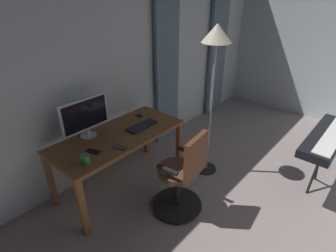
{
  "coord_description": "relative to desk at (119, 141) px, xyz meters",
  "views": [
    {
      "loc": [
        2.55,
        -0.56,
        2.26
      ],
      "look_at": [
        0.75,
        -2.14,
        0.98
      ],
      "focal_mm": 28.48,
      "sensor_mm": 36.0,
      "label": 1
    }
  ],
  "objects": [
    {
      "name": "computer_mouse",
      "position": [
        -0.5,
        -0.17,
        0.11
      ],
      "size": [
        0.06,
        0.1,
        0.04
      ],
      "primitive_type": "ellipsoid",
      "color": "#333338",
      "rests_on": "desk"
    },
    {
      "name": "computer_keyboard",
      "position": [
        -0.31,
        0.07,
        0.1
      ],
      "size": [
        0.4,
        0.15,
        0.02
      ],
      "primitive_type": "cube",
      "color": "#232328",
      "rests_on": "desk"
    },
    {
      "name": "office_chair",
      "position": [
        -0.16,
        0.83,
        -0.19
      ],
      "size": [
        0.56,
        0.56,
        0.99
      ],
      "rotation": [
        0.0,
        0.0,
        3.26
      ],
      "color": "black",
      "rests_on": "ground"
    },
    {
      "name": "curtain_right_panel",
      "position": [
        -1.29,
        -0.39,
        0.64
      ],
      "size": [
        0.48,
        0.06,
        2.58
      ],
      "primitive_type": "cube",
      "color": "slate",
      "rests_on": "ground"
    },
    {
      "name": "curtain_left_panel",
      "position": [
        -2.69,
        -0.39,
        0.64
      ],
      "size": [
        0.49,
        0.06,
        2.58
      ],
      "primitive_type": "cube",
      "color": "slate",
      "rests_on": "ground"
    },
    {
      "name": "desk",
      "position": [
        0.0,
        0.0,
        0.0
      ],
      "size": [
        1.55,
        0.7,
        0.73
      ],
      "color": "brown",
      "rests_on": "ground"
    },
    {
      "name": "mug_tea",
      "position": [
        0.56,
        0.2,
        0.13
      ],
      "size": [
        0.13,
        0.09,
        0.09
      ],
      "color": "#3D9951",
      "rests_on": "desk"
    },
    {
      "name": "piano_keyboard",
      "position": [
        -1.55,
        1.82,
        0.06
      ],
      "size": [
        1.15,
        0.32,
        0.77
      ],
      "rotation": [
        0.0,
        0.0,
        0.0
      ],
      "color": "black",
      "rests_on": "ground"
    },
    {
      "name": "cell_phone_by_monitor",
      "position": [
        0.4,
        0.09,
        0.09
      ],
      "size": [
        0.11,
        0.16,
        0.01
      ],
      "primitive_type": "cube",
      "rotation": [
        0.0,
        0.0,
        0.31
      ],
      "color": "black",
      "rests_on": "desk"
    },
    {
      "name": "computer_monitor",
      "position": [
        0.24,
        -0.23,
        0.34
      ],
      "size": [
        0.58,
        0.18,
        0.45
      ],
      "color": "silver",
      "rests_on": "desk"
    },
    {
      "name": "back_room_partition",
      "position": [
        -0.93,
        -0.5,
        0.79
      ],
      "size": [
        5.5,
        0.1,
        2.87
      ],
      "primitive_type": "cube",
      "color": "silver",
      "rests_on": "ground"
    },
    {
      "name": "floor_lamp",
      "position": [
        -0.96,
        0.62,
        0.97
      ],
      "size": [
        0.33,
        0.33,
        1.9
      ],
      "color": "black",
      "rests_on": "ground"
    },
    {
      "name": "cell_phone_face_up",
      "position": [
        0.17,
        0.23,
        0.09
      ],
      "size": [
        0.12,
        0.16,
        0.01
      ],
      "primitive_type": "cube",
      "rotation": [
        0.0,
        0.0,
        0.38
      ],
      "color": "#333338",
      "rests_on": "desk"
    }
  ]
}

